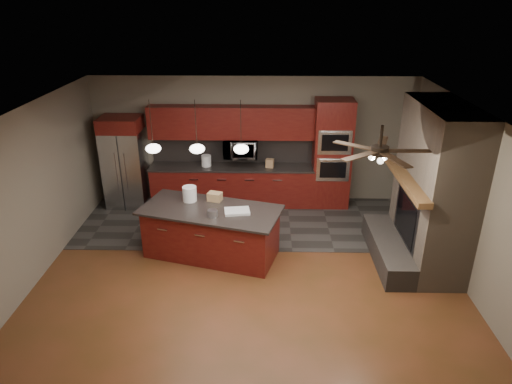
{
  "coord_description": "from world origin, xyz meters",
  "views": [
    {
      "loc": [
        0.25,
        -6.67,
        4.41
      ],
      "look_at": [
        0.1,
        0.6,
        1.21
      ],
      "focal_mm": 32.0,
      "sensor_mm": 36.0,
      "label": 1
    }
  ],
  "objects_px": {
    "refrigerator": "(125,162)",
    "kitchen_island": "(211,232)",
    "paint_tray": "(237,211)",
    "paint_can": "(213,213)",
    "microwave": "(241,148)",
    "cardboard_box": "(215,197)",
    "counter_box": "(270,163)",
    "counter_bucket": "(206,161)",
    "oven_tower": "(332,154)",
    "white_bucket": "(190,194)"
  },
  "relations": [
    {
      "from": "white_bucket",
      "to": "refrigerator",
      "type": "bearing_deg",
      "value": 133.62
    },
    {
      "from": "refrigerator",
      "to": "counter_box",
      "type": "height_order",
      "value": "refrigerator"
    },
    {
      "from": "microwave",
      "to": "cardboard_box",
      "type": "height_order",
      "value": "microwave"
    },
    {
      "from": "cardboard_box",
      "to": "counter_box",
      "type": "xyz_separation_m",
      "value": [
        1.01,
        1.79,
        -0.0
      ]
    },
    {
      "from": "microwave",
      "to": "paint_can",
      "type": "xyz_separation_m",
      "value": [
        -0.35,
        -2.53,
        -0.32
      ]
    },
    {
      "from": "oven_tower",
      "to": "paint_tray",
      "type": "relative_size",
      "value": 5.57
    },
    {
      "from": "microwave",
      "to": "cardboard_box",
      "type": "relative_size",
      "value": 3.01
    },
    {
      "from": "refrigerator",
      "to": "paint_can",
      "type": "xyz_separation_m",
      "value": [
        2.17,
        -2.4,
        -0.03
      ]
    },
    {
      "from": "microwave",
      "to": "cardboard_box",
      "type": "bearing_deg",
      "value": -101.21
    },
    {
      "from": "oven_tower",
      "to": "counter_bucket",
      "type": "relative_size",
      "value": 9.78
    },
    {
      "from": "kitchen_island",
      "to": "counter_box",
      "type": "bearing_deg",
      "value": 79.71
    },
    {
      "from": "refrigerator",
      "to": "cardboard_box",
      "type": "height_order",
      "value": "refrigerator"
    },
    {
      "from": "refrigerator",
      "to": "white_bucket",
      "type": "height_order",
      "value": "refrigerator"
    },
    {
      "from": "paint_tray",
      "to": "refrigerator",
      "type": "bearing_deg",
      "value": 131.22
    },
    {
      "from": "counter_box",
      "to": "refrigerator",
      "type": "bearing_deg",
      "value": -168.14
    },
    {
      "from": "microwave",
      "to": "refrigerator",
      "type": "height_order",
      "value": "refrigerator"
    },
    {
      "from": "kitchen_island",
      "to": "white_bucket",
      "type": "relative_size",
      "value": 9.72
    },
    {
      "from": "paint_can",
      "to": "cardboard_box",
      "type": "relative_size",
      "value": 0.7
    },
    {
      "from": "paint_tray",
      "to": "counter_box",
      "type": "bearing_deg",
      "value": 67.85
    },
    {
      "from": "refrigerator",
      "to": "counter_box",
      "type": "relative_size",
      "value": 10.73
    },
    {
      "from": "refrigerator",
      "to": "paint_can",
      "type": "relative_size",
      "value": 11.77
    },
    {
      "from": "paint_can",
      "to": "paint_tray",
      "type": "xyz_separation_m",
      "value": [
        0.41,
        0.16,
        -0.04
      ]
    },
    {
      "from": "counter_bucket",
      "to": "counter_box",
      "type": "xyz_separation_m",
      "value": [
        1.39,
        -0.05,
        -0.03
      ]
    },
    {
      "from": "microwave",
      "to": "white_bucket",
      "type": "relative_size",
      "value": 2.69
    },
    {
      "from": "paint_tray",
      "to": "paint_can",
      "type": "bearing_deg",
      "value": -166.71
    },
    {
      "from": "refrigerator",
      "to": "cardboard_box",
      "type": "relative_size",
      "value": 8.25
    },
    {
      "from": "refrigerator",
      "to": "microwave",
      "type": "bearing_deg",
      "value": 2.98
    },
    {
      "from": "microwave",
      "to": "refrigerator",
      "type": "relative_size",
      "value": 0.36
    },
    {
      "from": "refrigerator",
      "to": "cardboard_box",
      "type": "bearing_deg",
      "value": -39.36
    },
    {
      "from": "oven_tower",
      "to": "white_bucket",
      "type": "distance_m",
      "value": 3.36
    },
    {
      "from": "paint_tray",
      "to": "counter_bucket",
      "type": "relative_size",
      "value": 1.76
    },
    {
      "from": "microwave",
      "to": "paint_tray",
      "type": "height_order",
      "value": "microwave"
    },
    {
      "from": "oven_tower",
      "to": "refrigerator",
      "type": "height_order",
      "value": "oven_tower"
    },
    {
      "from": "white_bucket",
      "to": "paint_can",
      "type": "bearing_deg",
      "value": -52.22
    },
    {
      "from": "white_bucket",
      "to": "counter_bucket",
      "type": "distance_m",
      "value": 1.86
    },
    {
      "from": "oven_tower",
      "to": "refrigerator",
      "type": "distance_m",
      "value": 4.5
    },
    {
      "from": "refrigerator",
      "to": "kitchen_island",
      "type": "height_order",
      "value": "refrigerator"
    },
    {
      "from": "refrigerator",
      "to": "white_bucket",
      "type": "bearing_deg",
      "value": -46.38
    },
    {
      "from": "microwave",
      "to": "white_bucket",
      "type": "bearing_deg",
      "value": -113.5
    },
    {
      "from": "paint_tray",
      "to": "counter_bucket",
      "type": "height_order",
      "value": "counter_bucket"
    },
    {
      "from": "refrigerator",
      "to": "counter_bucket",
      "type": "xyz_separation_m",
      "value": [
        1.77,
        0.08,
        0.02
      ]
    },
    {
      "from": "microwave",
      "to": "counter_box",
      "type": "distance_m",
      "value": 0.72
    },
    {
      "from": "microwave",
      "to": "cardboard_box",
      "type": "distance_m",
      "value": 1.95
    },
    {
      "from": "white_bucket",
      "to": "cardboard_box",
      "type": "distance_m",
      "value": 0.46
    },
    {
      "from": "kitchen_island",
      "to": "oven_tower",
      "type": "bearing_deg",
      "value": 58.42
    },
    {
      "from": "white_bucket",
      "to": "paint_tray",
      "type": "height_order",
      "value": "white_bucket"
    },
    {
      "from": "microwave",
      "to": "counter_box",
      "type": "relative_size",
      "value": 3.91
    },
    {
      "from": "cardboard_box",
      "to": "counter_bucket",
      "type": "xyz_separation_m",
      "value": [
        -0.38,
        1.84,
        0.02
      ]
    },
    {
      "from": "paint_tray",
      "to": "cardboard_box",
      "type": "relative_size",
      "value": 1.76
    },
    {
      "from": "oven_tower",
      "to": "paint_can",
      "type": "height_order",
      "value": "oven_tower"
    }
  ]
}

